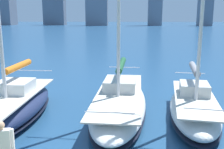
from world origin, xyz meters
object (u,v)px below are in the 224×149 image
(sailboat_orange, at_px, (12,105))
(sailboat_grey, at_px, (194,105))
(person_white_shirt, at_px, (2,147))
(sailboat_forest, at_px, (119,101))

(sailboat_orange, bearing_deg, sailboat_grey, -175.83)
(person_white_shirt, bearing_deg, sailboat_forest, -111.20)
(sailboat_grey, bearing_deg, person_white_shirt, 45.43)
(sailboat_grey, distance_m, person_white_shirt, 9.06)
(sailboat_grey, relative_size, sailboat_forest, 1.10)
(person_white_shirt, bearing_deg, sailboat_orange, -67.19)
(person_white_shirt, bearing_deg, sailboat_grey, -134.57)
(sailboat_grey, distance_m, sailboat_orange, 8.77)
(sailboat_orange, bearing_deg, person_white_shirt, 112.81)
(sailboat_forest, bearing_deg, person_white_shirt, 68.80)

